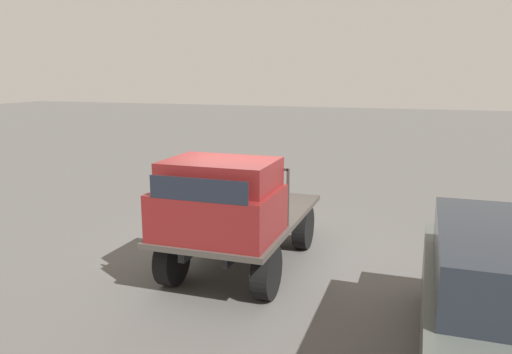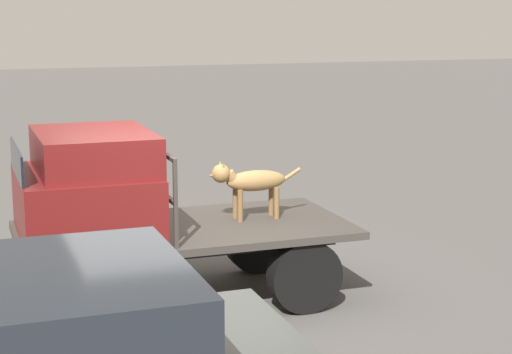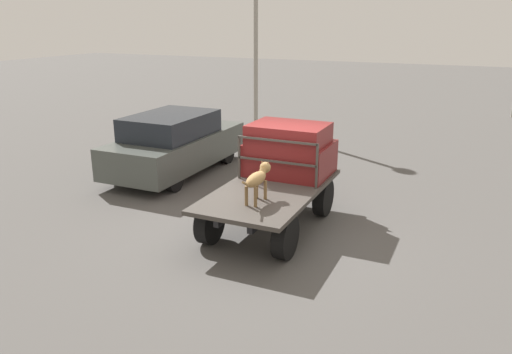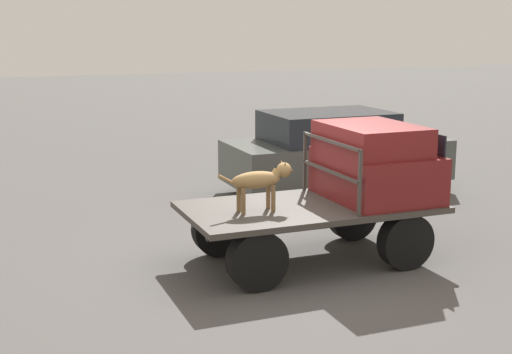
{
  "view_description": "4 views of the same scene",
  "coord_description": "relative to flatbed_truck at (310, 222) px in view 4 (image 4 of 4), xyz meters",
  "views": [
    {
      "loc": [
        7.39,
        2.73,
        3.12
      ],
      "look_at": [
        -0.85,
        -0.08,
        1.32
      ],
      "focal_mm": 35.0,
      "sensor_mm": 36.0,
      "label": 1
    },
    {
      "loc": [
        2.29,
        8.7,
        3.13
      ],
      "look_at": [
        -0.85,
        -0.08,
        1.32
      ],
      "focal_mm": 60.0,
      "sensor_mm": 36.0,
      "label": 2
    },
    {
      "loc": [
        -8.45,
        -3.55,
        3.98
      ],
      "look_at": [
        -0.85,
        -0.08,
        1.32
      ],
      "focal_mm": 35.0,
      "sensor_mm": 36.0,
      "label": 3
    },
    {
      "loc": [
        -4.29,
        -8.69,
        3.3
      ],
      "look_at": [
        -0.85,
        -0.08,
        1.32
      ],
      "focal_mm": 50.0,
      "sensor_mm": 36.0,
      "label": 4
    }
  ],
  "objects": [
    {
      "name": "truck_headboard",
      "position": [
        0.3,
        0.0,
        0.84
      ],
      "size": [
        0.04,
        1.69,
        0.89
      ],
      "color": "#3D3833",
      "rests_on": "flatbed_truck"
    },
    {
      "name": "dog",
      "position": [
        -0.76,
        -0.08,
        0.68
      ],
      "size": [
        1.09,
        0.23,
        0.68
      ],
      "rotation": [
        0.0,
        0.0,
        -0.18
      ],
      "color": "brown",
      "rests_on": "flatbed_truck"
    },
    {
      "name": "truck_cab",
      "position": [
        1.02,
        0.0,
        0.76
      ],
      "size": [
        1.35,
        1.69,
        1.08
      ],
      "color": "maroon",
      "rests_on": "flatbed_truck"
    },
    {
      "name": "ground_plane",
      "position": [
        0.0,
        0.0,
        -0.59
      ],
      "size": [
        80.0,
        80.0,
        0.0
      ],
      "primitive_type": "plane",
      "color": "#514F4C"
    },
    {
      "name": "flatbed_truck",
      "position": [
        0.0,
        0.0,
        0.0
      ],
      "size": [
        3.55,
        1.81,
        0.84
      ],
      "color": "black",
      "rests_on": "ground"
    },
    {
      "name": "parked_sedan",
      "position": [
        2.36,
        3.75,
        0.23
      ],
      "size": [
        4.39,
        1.87,
        1.63
      ],
      "rotation": [
        0.0,
        0.0,
        -0.05
      ],
      "color": "black",
      "rests_on": "ground"
    }
  ]
}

